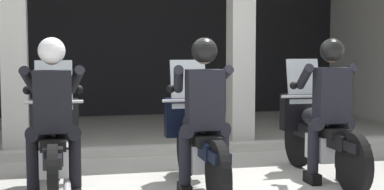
{
  "coord_description": "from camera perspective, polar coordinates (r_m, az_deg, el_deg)",
  "views": [
    {
      "loc": [
        -1.36,
        -5.91,
        1.49
      ],
      "look_at": [
        0.0,
        0.07,
        0.97
      ],
      "focal_mm": 52.86,
      "sensor_mm": 36.0,
      "label": 1
    }
  ],
  "objects": [
    {
      "name": "ground_plane",
      "position": [
        9.14,
        -4.08,
        -4.53
      ],
      "size": [
        80.0,
        80.0,
        0.0
      ],
      "primitive_type": "plane",
      "color": "#A8A59E"
    },
    {
      "name": "station_building",
      "position": [
        10.68,
        -7.64,
        8.15
      ],
      "size": [
        10.91,
        4.8,
        3.28
      ],
      "color": "black",
      "rests_on": "ground"
    },
    {
      "name": "kerb_strip",
      "position": [
        7.86,
        -5.51,
        -5.65
      ],
      "size": [
        10.41,
        0.24,
        0.12
      ],
      "primitive_type": "cube",
      "color": "#B7B5AD",
      "rests_on": "ground"
    },
    {
      "name": "motorcycle_left",
      "position": [
        5.95,
        -13.72,
        -4.87
      ],
      "size": [
        0.62,
        2.04,
        1.35
      ],
      "rotation": [
        0.0,
        0.0,
        -0.12
      ],
      "color": "black",
      "rests_on": "ground"
    },
    {
      "name": "police_officer_left",
      "position": [
        5.61,
        -13.87,
        -0.94
      ],
      "size": [
        0.63,
        0.61,
        1.58
      ],
      "rotation": [
        0.0,
        0.0,
        -0.12
      ],
      "color": "black",
      "rests_on": "ground"
    },
    {
      "name": "motorcycle_center",
      "position": [
        5.98,
        0.55,
        -4.68
      ],
      "size": [
        0.62,
        2.04,
        1.35
      ],
      "rotation": [
        0.0,
        0.0,
        -0.3
      ],
      "color": "black",
      "rests_on": "ground"
    },
    {
      "name": "police_officer_center",
      "position": [
        5.64,
        1.21,
        -0.76
      ],
      "size": [
        0.63,
        0.61,
        1.58
      ],
      "rotation": [
        0.0,
        0.0,
        -0.3
      ],
      "color": "black",
      "rests_on": "ground"
    },
    {
      "name": "motorcycle_right",
      "position": [
        6.64,
        12.63,
        -3.83
      ],
      "size": [
        0.62,
        2.04,
        1.35
      ],
      "rotation": [
        0.0,
        0.0,
        -0.16
      ],
      "color": "black",
      "rests_on": "ground"
    },
    {
      "name": "police_officer_right",
      "position": [
        6.34,
        13.79,
        -0.28
      ],
      "size": [
        0.63,
        0.61,
        1.58
      ],
      "rotation": [
        0.0,
        0.0,
        -0.16
      ],
      "color": "black",
      "rests_on": "ground"
    }
  ]
}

